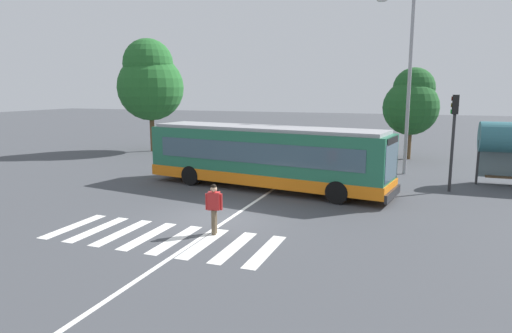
{
  "coord_description": "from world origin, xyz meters",
  "views": [
    {
      "loc": [
        7.07,
        -14.75,
        4.81
      ],
      "look_at": [
        -0.01,
        4.38,
        1.3
      ],
      "focal_mm": 31.28,
      "sensor_mm": 36.0,
      "label": 1
    }
  ],
  "objects_px": {
    "traffic_light_far_corner": "(454,127)",
    "city_transit_bus": "(265,157)",
    "parked_car_champagne": "(370,150)",
    "twin_arm_street_lamp": "(410,68)",
    "background_tree_right": "(412,102)",
    "parked_car_teal": "(332,148)",
    "parked_car_white": "(259,145)",
    "pedestrian_crossing_street": "(214,206)",
    "parked_car_blue": "(293,146)",
    "background_tree_left": "(150,81)"
  },
  "relations": [
    {
      "from": "traffic_light_far_corner",
      "to": "city_transit_bus",
      "type": "bearing_deg",
      "value": -163.91
    },
    {
      "from": "parked_car_champagne",
      "to": "traffic_light_far_corner",
      "type": "xyz_separation_m",
      "value": [
        4.64,
        -8.28,
        2.32
      ]
    },
    {
      "from": "twin_arm_street_lamp",
      "to": "background_tree_right",
      "type": "relative_size",
      "value": 1.58
    },
    {
      "from": "city_transit_bus",
      "to": "twin_arm_street_lamp",
      "type": "height_order",
      "value": "twin_arm_street_lamp"
    },
    {
      "from": "city_transit_bus",
      "to": "parked_car_teal",
      "type": "height_order",
      "value": "city_transit_bus"
    },
    {
      "from": "parked_car_white",
      "to": "background_tree_right",
      "type": "height_order",
      "value": "background_tree_right"
    },
    {
      "from": "parked_car_champagne",
      "to": "traffic_light_far_corner",
      "type": "height_order",
      "value": "traffic_light_far_corner"
    },
    {
      "from": "twin_arm_street_lamp",
      "to": "pedestrian_crossing_street",
      "type": "bearing_deg",
      "value": -112.18
    },
    {
      "from": "pedestrian_crossing_street",
      "to": "parked_car_white",
      "type": "height_order",
      "value": "pedestrian_crossing_street"
    },
    {
      "from": "parked_car_champagne",
      "to": "parked_car_white",
      "type": "bearing_deg",
      "value": -179.11
    },
    {
      "from": "pedestrian_crossing_street",
      "to": "traffic_light_far_corner",
      "type": "relative_size",
      "value": 0.37
    },
    {
      "from": "parked_car_blue",
      "to": "twin_arm_street_lamp",
      "type": "bearing_deg",
      "value": -28.79
    },
    {
      "from": "parked_car_white",
      "to": "twin_arm_street_lamp",
      "type": "bearing_deg",
      "value": -21.71
    },
    {
      "from": "city_transit_bus",
      "to": "parked_car_white",
      "type": "xyz_separation_m",
      "value": [
        -4.15,
        10.62,
        -0.82
      ]
    },
    {
      "from": "pedestrian_crossing_street",
      "to": "parked_car_blue",
      "type": "distance_m",
      "value": 18.2
    },
    {
      "from": "parked_car_teal",
      "to": "parked_car_champagne",
      "type": "bearing_deg",
      "value": 3.48
    },
    {
      "from": "parked_car_teal",
      "to": "background_tree_right",
      "type": "xyz_separation_m",
      "value": [
        5.09,
        2.03,
        3.22
      ]
    },
    {
      "from": "parked_car_white",
      "to": "traffic_light_far_corner",
      "type": "relative_size",
      "value": 1.0
    },
    {
      "from": "pedestrian_crossing_street",
      "to": "parked_car_white",
      "type": "bearing_deg",
      "value": 105.24
    },
    {
      "from": "pedestrian_crossing_street",
      "to": "background_tree_right",
      "type": "xyz_separation_m",
      "value": [
        5.66,
        19.9,
        3.02
      ]
    },
    {
      "from": "traffic_light_far_corner",
      "to": "background_tree_right",
      "type": "distance_m",
      "value": 10.41
    },
    {
      "from": "parked_car_teal",
      "to": "background_tree_right",
      "type": "relative_size",
      "value": 0.72
    },
    {
      "from": "parked_car_blue",
      "to": "parked_car_champagne",
      "type": "distance_m",
      "value": 5.43
    },
    {
      "from": "parked_car_white",
      "to": "twin_arm_street_lamp",
      "type": "height_order",
      "value": "twin_arm_street_lamp"
    },
    {
      "from": "background_tree_right",
      "to": "traffic_light_far_corner",
      "type": "bearing_deg",
      "value": -78.08
    },
    {
      "from": "parked_car_white",
      "to": "background_tree_left",
      "type": "height_order",
      "value": "background_tree_left"
    },
    {
      "from": "pedestrian_crossing_street",
      "to": "parked_car_teal",
      "type": "height_order",
      "value": "pedestrian_crossing_street"
    },
    {
      "from": "background_tree_left",
      "to": "parked_car_teal",
      "type": "bearing_deg",
      "value": 3.1
    },
    {
      "from": "city_transit_bus",
      "to": "background_tree_right",
      "type": "height_order",
      "value": "background_tree_right"
    },
    {
      "from": "parked_car_teal",
      "to": "background_tree_left",
      "type": "relative_size",
      "value": 0.52
    },
    {
      "from": "parked_car_white",
      "to": "parked_car_champagne",
      "type": "bearing_deg",
      "value": 0.89
    },
    {
      "from": "background_tree_right",
      "to": "twin_arm_street_lamp",
      "type": "bearing_deg",
      "value": -90.55
    },
    {
      "from": "parked_car_blue",
      "to": "twin_arm_street_lamp",
      "type": "xyz_separation_m",
      "value": [
        7.87,
        -4.32,
        5.28
      ]
    },
    {
      "from": "parked_car_teal",
      "to": "parked_car_white",
      "type": "bearing_deg",
      "value": 179.65
    },
    {
      "from": "city_transit_bus",
      "to": "pedestrian_crossing_street",
      "type": "bearing_deg",
      "value": -84.34
    },
    {
      "from": "traffic_light_far_corner",
      "to": "parked_car_champagne",
      "type": "bearing_deg",
      "value": 119.25
    },
    {
      "from": "background_tree_right",
      "to": "pedestrian_crossing_street",
      "type": "bearing_deg",
      "value": -105.87
    },
    {
      "from": "parked_car_white",
      "to": "parked_car_teal",
      "type": "xyz_separation_m",
      "value": [
        5.44,
        -0.03,
        0.0
      ]
    },
    {
      "from": "pedestrian_crossing_street",
      "to": "traffic_light_far_corner",
      "type": "height_order",
      "value": "traffic_light_far_corner"
    },
    {
      "from": "background_tree_right",
      "to": "parked_car_champagne",
      "type": "bearing_deg",
      "value": -143.17
    },
    {
      "from": "parked_car_white",
      "to": "parked_car_champagne",
      "type": "distance_m",
      "value": 8.04
    },
    {
      "from": "traffic_light_far_corner",
      "to": "parked_car_teal",
      "type": "bearing_deg",
      "value": 131.69
    },
    {
      "from": "city_transit_bus",
      "to": "traffic_light_far_corner",
      "type": "xyz_separation_m",
      "value": [
        8.52,
        2.46,
        1.5
      ]
    },
    {
      "from": "parked_car_blue",
      "to": "parked_car_champagne",
      "type": "height_order",
      "value": "same"
    },
    {
      "from": "parked_car_white",
      "to": "parked_car_blue",
      "type": "relative_size",
      "value": 1.01
    },
    {
      "from": "parked_car_teal",
      "to": "background_tree_left",
      "type": "bearing_deg",
      "value": -176.9
    },
    {
      "from": "city_transit_bus",
      "to": "parked_car_white",
      "type": "bearing_deg",
      "value": 111.37
    },
    {
      "from": "twin_arm_street_lamp",
      "to": "background_tree_right",
      "type": "xyz_separation_m",
      "value": [
        0.06,
        6.17,
        -2.06
      ]
    },
    {
      "from": "twin_arm_street_lamp",
      "to": "traffic_light_far_corner",
      "type": "bearing_deg",
      "value": -61.09
    },
    {
      "from": "parked_car_blue",
      "to": "parked_car_white",
      "type": "bearing_deg",
      "value": -176.66
    }
  ]
}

